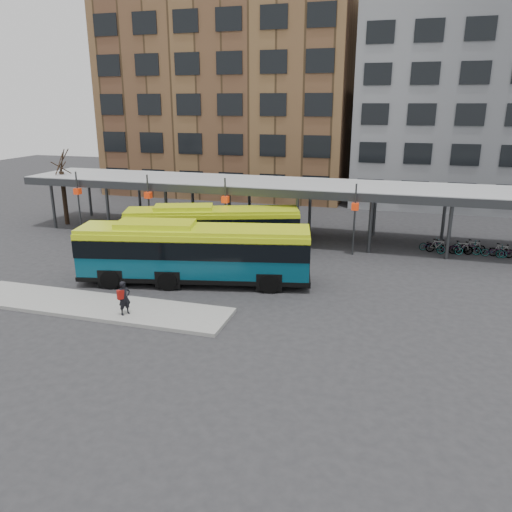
# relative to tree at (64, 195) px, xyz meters

# --- Properties ---
(ground) EXTENTS (120.00, 120.00, 0.00)m
(ground) POSITION_rel_tree_xyz_m (18.00, -12.00, -2.43)
(ground) COLOR #28282B
(ground) RESTS_ON ground
(boarding_island) EXTENTS (14.00, 3.00, 0.18)m
(boarding_island) POSITION_rel_tree_xyz_m (12.50, -15.00, -2.34)
(boarding_island) COLOR gray
(boarding_island) RESTS_ON ground
(canopy) EXTENTS (40.00, 6.53, 4.80)m
(canopy) POSITION_rel_tree_xyz_m (17.94, 0.87, 1.47)
(canopy) COLOR #999B9E
(canopy) RESTS_ON ground
(tree) EXTENTS (1.64, 1.64, 5.60)m
(tree) POSITION_rel_tree_xyz_m (0.00, 0.00, 0.00)
(tree) COLOR black
(tree) RESTS_ON ground
(building_brick) EXTENTS (26.00, 14.00, 22.00)m
(building_brick) POSITION_rel_tree_xyz_m (8.00, 20.00, 8.57)
(building_brick) COLOR brown
(building_brick) RESTS_ON ground
(building_grey) EXTENTS (24.00, 14.00, 20.00)m
(building_grey) POSITION_rel_tree_xyz_m (34.00, 20.00, 7.57)
(building_grey) COLOR slate
(building_grey) RESTS_ON ground
(bus_front) EXTENTS (13.09, 5.34, 3.53)m
(bus_front) POSITION_rel_tree_xyz_m (15.92, -10.27, -0.60)
(bus_front) COLOR #074055
(bus_front) RESTS_ON ground
(bus_rear) EXTENTS (11.81, 6.14, 3.21)m
(bus_rear) POSITION_rel_tree_xyz_m (14.63, -4.04, -0.76)
(bus_rear) COLOR #074055
(bus_rear) RESTS_ON ground
(pedestrian) EXTENTS (0.66, 0.72, 1.65)m
(pedestrian) POSITION_rel_tree_xyz_m (14.66, -15.67, -1.42)
(pedestrian) COLOR black
(pedestrian) RESTS_ON boarding_island
(bike_rack) EXTENTS (6.53, 1.53, 0.96)m
(bike_rack) POSITION_rel_tree_xyz_m (31.50, -0.07, -1.98)
(bike_rack) COLOR slate
(bike_rack) RESTS_ON ground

